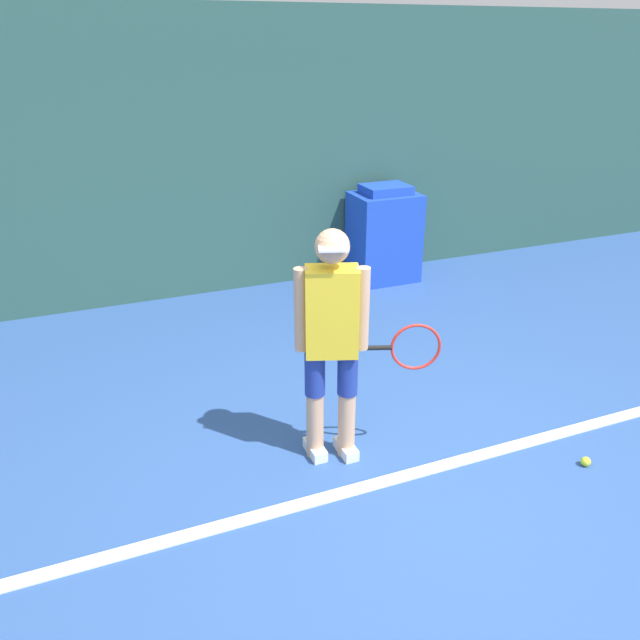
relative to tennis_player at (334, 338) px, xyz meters
The scene contains 6 objects.
ground_plane 1.19m from the tennis_player, 61.75° to the right, with size 24.00×24.00×0.00m, color #2D5193.
back_wall 3.51m from the tennis_player, 84.00° to the left, with size 24.00×0.10×3.04m.
court_baseline 1.07m from the tennis_player, 49.24° to the right, with size 21.60×0.10×0.01m.
tennis_player is the anchor object (origin of this frame).
tennis_ball 1.97m from the tennis_player, 26.51° to the right, with size 0.07×0.07×0.07m.
covered_chair 3.64m from the tennis_player, 57.18° to the left, with size 0.76×0.59×1.15m.
Camera 1 is at (-1.82, -2.68, 2.71)m, focal length 35.00 mm.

